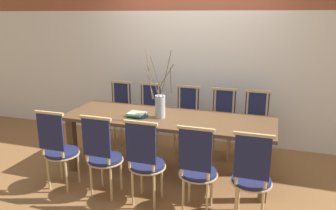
# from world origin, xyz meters

# --- Properties ---
(ground_plane) EXTENTS (16.00, 16.00, 0.00)m
(ground_plane) POSITION_xyz_m (0.00, 0.00, 0.00)
(ground_plane) COLOR olive
(wall_rear) EXTENTS (12.00, 0.06, 3.20)m
(wall_rear) POSITION_xyz_m (0.00, 1.26, 1.60)
(wall_rear) COLOR white
(wall_rear) RESTS_ON ground_plane
(dining_table) EXTENTS (2.54, 0.84, 0.73)m
(dining_table) POSITION_xyz_m (0.00, 0.00, 0.64)
(dining_table) COLOR brown
(dining_table) RESTS_ON ground_plane
(chair_near_leftend) EXTENTS (0.39, 0.39, 0.95)m
(chair_near_leftend) POSITION_xyz_m (-1.04, -0.75, 0.50)
(chair_near_leftend) COLOR #1E234C
(chair_near_leftend) RESTS_ON ground_plane
(chair_near_left) EXTENTS (0.39, 0.39, 0.95)m
(chair_near_left) POSITION_xyz_m (-0.49, -0.75, 0.50)
(chair_near_left) COLOR #1E234C
(chair_near_left) RESTS_ON ground_plane
(chair_near_center) EXTENTS (0.39, 0.39, 0.95)m
(chair_near_center) POSITION_xyz_m (-0.00, -0.75, 0.50)
(chair_near_center) COLOR #1E234C
(chair_near_center) RESTS_ON ground_plane
(chair_near_right) EXTENTS (0.39, 0.39, 0.95)m
(chair_near_right) POSITION_xyz_m (0.54, -0.75, 0.50)
(chair_near_right) COLOR #1E234C
(chair_near_right) RESTS_ON ground_plane
(chair_near_rightend) EXTENTS (0.39, 0.39, 0.95)m
(chair_near_rightend) POSITION_xyz_m (1.06, -0.75, 0.50)
(chair_near_rightend) COLOR #1E234C
(chair_near_rightend) RESTS_ON ground_plane
(chair_far_leftend) EXTENTS (0.39, 0.39, 0.95)m
(chair_far_leftend) POSITION_xyz_m (-1.04, 0.75, 0.50)
(chair_far_leftend) COLOR #1E234C
(chair_far_leftend) RESTS_ON ground_plane
(chair_far_left) EXTENTS (0.39, 0.39, 0.95)m
(chair_far_left) POSITION_xyz_m (-0.55, 0.75, 0.50)
(chair_far_left) COLOR #1E234C
(chair_far_left) RESTS_ON ground_plane
(chair_far_center) EXTENTS (0.39, 0.39, 0.95)m
(chair_far_center) POSITION_xyz_m (0.03, 0.75, 0.50)
(chair_far_center) COLOR #1E234C
(chair_far_center) RESTS_ON ground_plane
(chair_far_right) EXTENTS (0.39, 0.39, 0.95)m
(chair_far_right) POSITION_xyz_m (0.55, 0.75, 0.50)
(chair_far_right) COLOR #1E234C
(chair_far_right) RESTS_ON ground_plane
(chair_far_rightend) EXTENTS (0.39, 0.39, 0.95)m
(chair_far_rightend) POSITION_xyz_m (0.99, 0.75, 0.50)
(chair_far_rightend) COLOR #1E234C
(chair_far_rightend) RESTS_ON ground_plane
(vase_centerpiece) EXTENTS (0.35, 0.35, 0.81)m
(vase_centerpiece) POSITION_xyz_m (-0.08, -0.06, 0.89)
(vase_centerpiece) COLOR #B2BCC1
(vase_centerpiece) RESTS_ON dining_table
(book_stack) EXTENTS (0.24, 0.21, 0.05)m
(book_stack) POSITION_xyz_m (-0.36, -0.09, 0.76)
(book_stack) COLOR #234C8C
(book_stack) RESTS_ON dining_table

